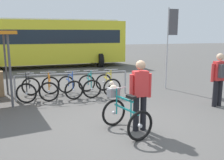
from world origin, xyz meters
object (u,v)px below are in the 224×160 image
Objects in this scene: racked_bike_black at (29,89)px; racked_bike_yellow at (108,84)px; bus_distant at (47,41)px; banner_flag at (171,33)px; racked_bike_teal at (89,85)px; racked_bike_orange at (50,87)px; featured_bicycle at (123,111)px; racked_bike_blue at (70,86)px; pedestrian_with_backpack at (219,77)px; person_with_featured_bike at (140,92)px.

racked_bike_yellow is at bearing -0.77° from racked_bike_black.
banner_flag is (4.37, -8.07, 0.49)m from bus_distant.
racked_bike_teal and racked_bike_yellow have the same top height.
racked_bike_orange is at bearing -0.77° from racked_bike_black.
racked_bike_black is 0.94× the size of featured_bicycle.
racked_bike_black is 8.34m from bus_distant.
banner_flag is at bearing 0.95° from racked_bike_black.
featured_bicycle is 0.39× the size of banner_flag.
racked_bike_blue is 3.64m from featured_bicycle.
featured_bicycle is at bearing -59.24° from racked_bike_black.
racked_bike_black is 2.10m from racked_bike_teal.
featured_bicycle reaches higher than racked_bike_orange.
pedestrian_with_backpack is (3.47, -2.59, 0.57)m from racked_bike_teal.
racked_bike_yellow is at bearing -78.06° from bus_distant.
pedestrian_with_backpack is at bearing -87.18° from banner_flag.
racked_bike_blue is 0.72× the size of pedestrian_with_backpack.
banner_flag is (5.44, 0.09, 1.86)m from racked_bike_black.
pedestrian_with_backpack is 0.51× the size of banner_flag.
racked_bike_orange is at bearing -178.79° from banner_flag.
featured_bicycle is at bearing -84.81° from bus_distant.
racked_bike_blue is at bearing 148.09° from pedestrian_with_backpack.
bus_distant is at bearing 112.69° from pedestrian_with_backpack.
racked_bike_black is 0.37× the size of banner_flag.
racked_bike_teal is at bearing 90.54° from featured_bicycle.
pedestrian_with_backpack is (4.87, -2.61, 0.57)m from racked_bike_orange.
person_with_featured_bike is at bearing -63.57° from racked_bike_orange.
bus_distant reaches higher than racked_bike_teal.
bus_distant is at bearing 96.99° from person_with_featured_bike.
pedestrian_with_backpack is at bearing 18.92° from person_with_featured_bike.
person_with_featured_bike reaches higher than racked_bike_yellow.
racked_bike_orange and racked_bike_blue have the same top height.
racked_bike_orange is 1.00× the size of racked_bike_blue.
pedestrian_with_backpack is 3.00m from banner_flag.
featured_bicycle is 3.60m from pedestrian_with_backpack.
pedestrian_with_backpack is at bearing -36.70° from racked_bike_teal.
racked_bike_teal is at bearing 143.30° from pedestrian_with_backpack.
racked_bike_teal is 0.35× the size of banner_flag.
pedestrian_with_backpack is at bearing -31.91° from racked_bike_blue.
racked_bike_yellow is 0.11× the size of bus_distant.
person_with_featured_bike reaches higher than racked_bike_teal.
racked_bike_blue is at bearing -87.67° from bus_distant.
bus_distant reaches higher than racked_bike_orange.
bus_distant is (-4.51, 10.78, 0.80)m from pedestrian_with_backpack.
bus_distant is (-1.03, 8.19, 1.37)m from racked_bike_teal.
racked_bike_orange is 0.72× the size of person_with_featured_bike.
racked_bike_teal is 0.70m from racked_bike_yellow.
pedestrian_with_backpack is at bearing -28.15° from racked_bike_orange.
bus_distant is (1.07, 8.16, 1.37)m from racked_bike_black.
person_with_featured_bike is at bearing -72.97° from racked_bike_blue.
banner_flag is (3.31, 3.68, 1.74)m from featured_bicycle.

